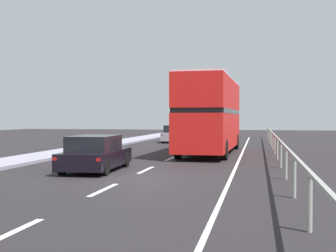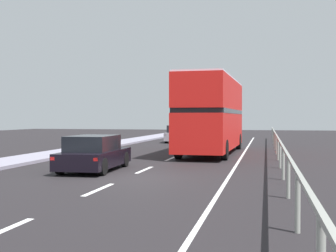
{
  "view_description": "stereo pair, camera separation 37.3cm",
  "coord_description": "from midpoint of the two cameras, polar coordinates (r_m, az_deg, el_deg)",
  "views": [
    {
      "loc": [
        4.36,
        -15.14,
        2.08
      ],
      "look_at": [
        0.17,
        5.53,
        1.68
      ],
      "focal_mm": 47.66,
      "sensor_mm": 36.0,
      "label": 1
    },
    {
      "loc": [
        4.72,
        -15.06,
        2.08
      ],
      "look_at": [
        0.17,
        5.53,
        1.68
      ],
      "focal_mm": 47.66,
      "sensor_mm": 36.0,
      "label": 2
    }
  ],
  "objects": [
    {
      "name": "ground_plane",
      "position": [
        15.91,
        -5.27,
        -6.62
      ],
      "size": [
        74.4,
        120.0,
        0.1
      ],
      "primitive_type": "cube",
      "color": "black"
    },
    {
      "name": "lane_paint_markings",
      "position": [
        23.53,
        5.6,
        -3.98
      ],
      "size": [
        3.59,
        46.0,
        0.01
      ],
      "color": "silver",
      "rests_on": "ground"
    },
    {
      "name": "bridge_side_railing",
      "position": [
        24.14,
        13.2,
        -1.73
      ],
      "size": [
        0.1,
        42.0,
        1.12
      ],
      "color": "gray",
      "rests_on": "ground"
    },
    {
      "name": "double_decker_bus_red",
      "position": [
        25.83,
        5.1,
        1.61
      ],
      "size": [
        2.83,
        10.79,
        4.33
      ],
      "rotation": [
        0.0,
        0.0,
        -0.03
      ],
      "color": "red",
      "rests_on": "ground"
    },
    {
      "name": "hatchback_car_near",
      "position": [
        17.71,
        -9.84,
        -3.53
      ],
      "size": [
        1.95,
        4.32,
        1.38
      ],
      "rotation": [
        0.0,
        0.0,
        0.04
      ],
      "color": "black",
      "rests_on": "ground"
    },
    {
      "name": "sedan_car_ahead",
      "position": [
        37.48,
        0.65,
        -1.05
      ],
      "size": [
        1.95,
        4.35,
        1.43
      ],
      "rotation": [
        0.0,
        0.0,
        0.04
      ],
      "color": "gray",
      "rests_on": "ground"
    }
  ]
}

